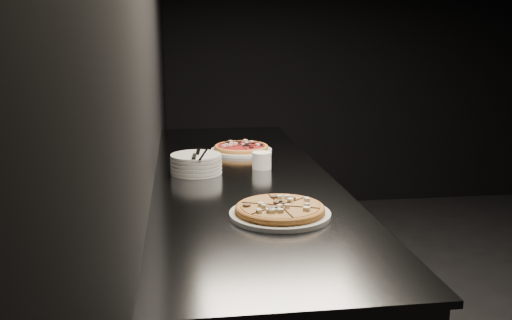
{
  "coord_description": "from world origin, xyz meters",
  "views": [
    {
      "loc": [
        -2.39,
        -2.34,
        1.52
      ],
      "look_at": [
        -2.08,
        -0.07,
        1.0
      ],
      "focal_mm": 40.0,
      "sensor_mm": 36.0,
      "label": 1
    }
  ],
  "objects": [
    {
      "name": "cutlery",
      "position": [
        -2.31,
        0.05,
        1.0
      ],
      "size": [
        0.1,
        0.23,
        0.01
      ],
      "rotation": [
        0.0,
        0.0,
        -0.08
      ],
      "color": "#B4B7BB",
      "rests_on": "plate_stack"
    },
    {
      "name": "plate_stack",
      "position": [
        -2.32,
        0.07,
        0.96
      ],
      "size": [
        0.22,
        0.22,
        0.08
      ],
      "color": "silver",
      "rests_on": "counter"
    },
    {
      "name": "pizza_tomato",
      "position": [
        -2.08,
        0.48,
        0.94
      ],
      "size": [
        0.36,
        0.36,
        0.04
      ],
      "rotation": [
        0.0,
        0.0,
        -0.42
      ],
      "color": "silver",
      "rests_on": "counter"
    },
    {
      "name": "pizza_mushroom",
      "position": [
        -2.07,
        -0.57,
        0.94
      ],
      "size": [
        0.39,
        0.39,
        0.04
      ],
      "rotation": [
        0.0,
        0.0,
        -0.39
      ],
      "color": "silver",
      "rests_on": "counter"
    },
    {
      "name": "counter",
      "position": [
        -2.13,
        0.0,
        0.46
      ],
      "size": [
        0.74,
        2.44,
        0.92
      ],
      "color": "slate",
      "rests_on": "floor"
    },
    {
      "name": "wall_left",
      "position": [
        -2.5,
        0.0,
        1.4
      ],
      "size": [
        0.02,
        5.0,
        2.8
      ],
      "primitive_type": "cube",
      "color": "black",
      "rests_on": "floor"
    },
    {
      "name": "ramekin",
      "position": [
        -2.03,
        0.11,
        0.96
      ],
      "size": [
        0.08,
        0.08,
        0.07
      ],
      "color": "white",
      "rests_on": "counter"
    },
    {
      "name": "wall_back",
      "position": [
        0.0,
        2.5,
        1.4
      ],
      "size": [
        5.0,
        0.02,
        2.8
      ],
      "primitive_type": "cube",
      "color": "black",
      "rests_on": "floor"
    }
  ]
}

